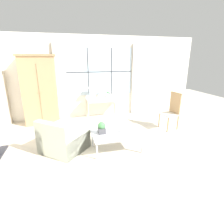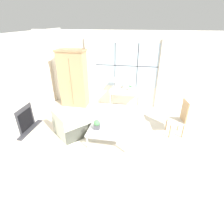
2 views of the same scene
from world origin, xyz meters
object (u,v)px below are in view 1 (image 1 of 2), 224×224
potted_plant_small (102,128)px  potted_orchid (107,93)px  armchair_upholstered (64,140)px  coffee_table (117,134)px  pillar_candle (123,130)px  side_chair_wooden (172,109)px  console_table (104,100)px  armoire (40,90)px  table_lamp (92,87)px

potted_plant_small → potted_orchid: bearing=73.7°
armchair_upholstered → coffee_table: 1.22m
armchair_upholstered → pillar_candle: (1.34, -0.29, 0.20)m
coffee_table → pillar_candle: 0.18m
side_chair_wooden → potted_orchid: bearing=136.7°
armchair_upholstered → coffee_table: armchair_upholstered is taller
potted_orchid → armchair_upholstered: potted_orchid is taller
armchair_upholstered → console_table: bearing=56.2°
armchair_upholstered → coffee_table: bearing=-12.9°
armoire → potted_plant_small: bearing=-56.5°
armoire → pillar_candle: bearing=-49.6°
side_chair_wooden → potted_plant_small: size_ratio=4.04×
armoire → side_chair_wooden: armoire is taller
armoire → potted_orchid: armoire is taller
coffee_table → pillar_candle: (0.16, -0.02, 0.09)m
table_lamp → potted_plant_small: 2.41m
side_chair_wooden → pillar_candle: side_chair_wooden is taller
armchair_upholstered → potted_plant_small: armchair_upholstered is taller
armchair_upholstered → side_chair_wooden: size_ratio=1.10×
potted_orchid → potted_plant_small: potted_orchid is taller
armoire → console_table: armoire is taller
side_chair_wooden → pillar_candle: (-1.82, -0.86, -0.13)m
armoire → table_lamp: size_ratio=4.19×
table_lamp → coffee_table: bearing=-85.3°
console_table → side_chair_wooden: size_ratio=1.14×
side_chair_wooden → armoire: bearing=158.8°
console_table → pillar_candle: bearing=-91.5°
side_chair_wooden → coffee_table: (-1.98, -0.85, -0.22)m
side_chair_wooden → potted_plant_small: (-2.31, -0.79, -0.04)m
console_table → pillar_candle: size_ratio=11.12×
table_lamp → coffee_table: table_lamp is taller
potted_orchid → coffee_table: (-0.34, -2.38, -0.51)m
coffee_table → potted_plant_small: bearing=169.7°
coffee_table → potted_orchid: bearing=81.8°
armchair_upholstered → potted_plant_small: (0.85, -0.21, 0.29)m
pillar_candle → potted_orchid: bearing=85.5°
side_chair_wooden → pillar_candle: bearing=-154.7°
potted_orchid → potted_plant_small: 2.44m
armoire → potted_orchid: 2.19m
table_lamp → potted_orchid: bearing=-1.3°
armoire → side_chair_wooden: 4.11m
armchair_upholstered → pillar_candle: size_ratio=10.72×
potted_orchid → side_chair_wooden: potted_orchid is taller
console_table → potted_orchid: (0.12, 0.01, 0.25)m
coffee_table → armoire: bearing=128.3°
potted_plant_small → pillar_candle: 0.50m
armoire → console_table: size_ratio=1.73×
table_lamp → coffee_table: 2.51m
armoire → pillar_candle: size_ratio=19.21×
potted_orchid → table_lamp: bearing=178.7°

